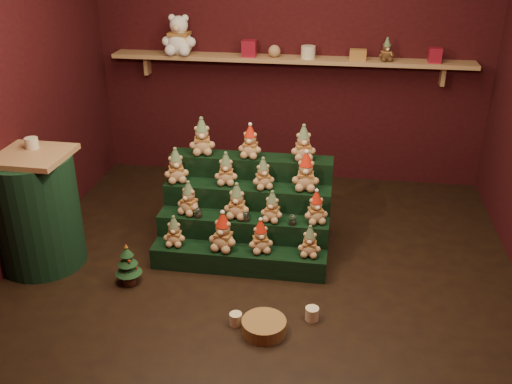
% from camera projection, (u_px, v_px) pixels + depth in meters
% --- Properties ---
extents(ground, '(4.00, 4.00, 0.00)m').
position_uv_depth(ground, '(262.00, 273.00, 4.54)').
color(ground, black).
rests_on(ground, ground).
extents(back_wall, '(4.00, 0.10, 2.80)m').
position_uv_depth(back_wall, '(291.00, 46.00, 5.77)').
color(back_wall, black).
rests_on(back_wall, ground).
extents(front_wall, '(4.00, 0.10, 2.80)m').
position_uv_depth(front_wall, '(185.00, 259.00, 2.11)').
color(front_wall, black).
rests_on(front_wall, ground).
extents(back_shelf, '(3.60, 0.26, 0.24)m').
position_uv_depth(back_shelf, '(289.00, 60.00, 5.66)').
color(back_shelf, '#A47E52').
rests_on(back_shelf, ground).
extents(riser_tier_front, '(1.40, 0.22, 0.18)m').
position_uv_depth(riser_tier_front, '(238.00, 260.00, 4.55)').
color(riser_tier_front, black).
rests_on(riser_tier_front, ground).
extents(riser_tier_midfront, '(1.40, 0.22, 0.36)m').
position_uv_depth(riser_tier_midfront, '(243.00, 236.00, 4.71)').
color(riser_tier_midfront, black).
rests_on(riser_tier_midfront, ground).
extents(riser_tier_midback, '(1.40, 0.22, 0.54)m').
position_uv_depth(riser_tier_midback, '(247.00, 214.00, 4.87)').
color(riser_tier_midback, black).
rests_on(riser_tier_midback, ground).
extents(riser_tier_back, '(1.40, 0.22, 0.72)m').
position_uv_depth(riser_tier_back, '(251.00, 194.00, 5.03)').
color(riser_tier_back, black).
rests_on(riser_tier_back, ground).
extents(teddy_0, '(0.18, 0.17, 0.25)m').
position_uv_depth(teddy_0, '(174.00, 231.00, 4.54)').
color(teddy_0, tan).
rests_on(teddy_0, riser_tier_front).
extents(teddy_1, '(0.26, 0.24, 0.31)m').
position_uv_depth(teddy_1, '(223.00, 232.00, 4.46)').
color(teddy_1, tan).
rests_on(teddy_1, riser_tier_front).
extents(teddy_2, '(0.24, 0.23, 0.27)m').
position_uv_depth(teddy_2, '(260.00, 236.00, 4.44)').
color(teddy_2, tan).
rests_on(teddy_2, riser_tier_front).
extents(teddy_3, '(0.18, 0.16, 0.25)m').
position_uv_depth(teddy_3, '(310.00, 241.00, 4.39)').
color(teddy_3, tan).
rests_on(teddy_3, riser_tier_front).
extents(teddy_4, '(0.25, 0.24, 0.28)m').
position_uv_depth(teddy_4, '(189.00, 198.00, 4.64)').
color(teddy_4, tan).
rests_on(teddy_4, riser_tier_midfront).
extents(teddy_5, '(0.21, 0.19, 0.29)m').
position_uv_depth(teddy_5, '(237.00, 201.00, 4.58)').
color(teddy_5, tan).
rests_on(teddy_5, riser_tier_midfront).
extents(teddy_6, '(0.21, 0.19, 0.25)m').
position_uv_depth(teddy_6, '(272.00, 206.00, 4.53)').
color(teddy_6, tan).
rests_on(teddy_6, riser_tier_midfront).
extents(teddy_7, '(0.24, 0.22, 0.27)m').
position_uv_depth(teddy_7, '(316.00, 207.00, 4.50)').
color(teddy_7, tan).
rests_on(teddy_7, riser_tier_midfront).
extents(teddy_8, '(0.26, 0.25, 0.29)m').
position_uv_depth(teddy_8, '(176.00, 165.00, 4.78)').
color(teddy_8, tan).
rests_on(teddy_8, riser_tier_midback).
extents(teddy_9, '(0.21, 0.19, 0.27)m').
position_uv_depth(teddy_9, '(226.00, 169.00, 4.74)').
color(teddy_9, tan).
rests_on(teddy_9, riser_tier_midback).
extents(teddy_10, '(0.24, 0.23, 0.26)m').
position_uv_depth(teddy_10, '(263.00, 173.00, 4.67)').
color(teddy_10, tan).
rests_on(teddy_10, riser_tier_midback).
extents(teddy_11, '(0.23, 0.21, 0.31)m').
position_uv_depth(teddy_11, '(306.00, 171.00, 4.63)').
color(teddy_11, tan).
rests_on(teddy_11, riser_tier_midback).
extents(teddy_12, '(0.26, 0.24, 0.31)m').
position_uv_depth(teddy_12, '(202.00, 136.00, 4.86)').
color(teddy_12, tan).
rests_on(teddy_12, riser_tier_back).
extents(teddy_13, '(0.22, 0.20, 0.28)m').
position_uv_depth(teddy_13, '(250.00, 141.00, 4.80)').
color(teddy_13, tan).
rests_on(teddy_13, riser_tier_back).
extents(teddy_14, '(0.25, 0.23, 0.29)m').
position_uv_depth(teddy_14, '(303.00, 143.00, 4.75)').
color(teddy_14, tan).
rests_on(teddy_14, riser_tier_back).
extents(snow_globe_a, '(0.06, 0.06, 0.09)m').
position_uv_depth(snow_globe_a, '(198.00, 213.00, 4.61)').
color(snow_globe_a, black).
rests_on(snow_globe_a, riser_tier_midfront).
extents(snow_globe_b, '(0.06, 0.06, 0.08)m').
position_uv_depth(snow_globe_b, '(246.00, 217.00, 4.56)').
color(snow_globe_b, black).
rests_on(snow_globe_b, riser_tier_midfront).
extents(snow_globe_c, '(0.06, 0.06, 0.09)m').
position_uv_depth(snow_globe_c, '(293.00, 219.00, 4.50)').
color(snow_globe_c, black).
rests_on(snow_globe_c, riser_tier_midfront).
extents(side_table, '(0.67, 0.67, 0.96)m').
position_uv_depth(side_table, '(36.00, 210.00, 4.49)').
color(side_table, '#A47E52').
rests_on(side_table, ground).
extents(table_ornament, '(0.10, 0.10, 0.08)m').
position_uv_depth(table_ornament, '(32.00, 143.00, 4.36)').
color(table_ornament, beige).
rests_on(table_ornament, side_table).
extents(mini_christmas_tree, '(0.20, 0.20, 0.35)m').
position_uv_depth(mini_christmas_tree, '(128.00, 264.00, 4.35)').
color(mini_christmas_tree, '#432417').
rests_on(mini_christmas_tree, ground).
extents(mug_left, '(0.09, 0.09, 0.09)m').
position_uv_depth(mug_left, '(236.00, 319.00, 3.94)').
color(mug_left, beige).
rests_on(mug_left, ground).
extents(mug_right, '(0.10, 0.10, 0.10)m').
position_uv_depth(mug_right, '(312.00, 314.00, 3.99)').
color(mug_right, beige).
rests_on(mug_right, ground).
extents(wicker_basket, '(0.35, 0.35, 0.10)m').
position_uv_depth(wicker_basket, '(264.00, 326.00, 3.87)').
color(wicker_basket, olive).
rests_on(wicker_basket, ground).
extents(white_bear, '(0.36, 0.33, 0.49)m').
position_uv_depth(white_bear, '(179.00, 29.00, 5.66)').
color(white_bear, white).
rests_on(white_bear, back_shelf).
extents(brown_bear, '(0.18, 0.17, 0.21)m').
position_uv_depth(brown_bear, '(387.00, 50.00, 5.44)').
color(brown_bear, '#4A2D18').
rests_on(brown_bear, back_shelf).
extents(gift_tin_red_a, '(0.14, 0.14, 0.16)m').
position_uv_depth(gift_tin_red_a, '(249.00, 48.00, 5.65)').
color(gift_tin_red_a, maroon).
rests_on(gift_tin_red_a, back_shelf).
extents(gift_tin_cream, '(0.14, 0.14, 0.12)m').
position_uv_depth(gift_tin_cream, '(308.00, 52.00, 5.57)').
color(gift_tin_cream, beige).
rests_on(gift_tin_cream, back_shelf).
extents(gift_tin_red_b, '(0.12, 0.12, 0.14)m').
position_uv_depth(gift_tin_red_b, '(435.00, 55.00, 5.41)').
color(gift_tin_red_b, maroon).
rests_on(gift_tin_red_b, back_shelf).
extents(shelf_plush_ball, '(0.12, 0.12, 0.12)m').
position_uv_depth(shelf_plush_ball, '(274.00, 51.00, 5.62)').
color(shelf_plush_ball, tan).
rests_on(shelf_plush_ball, back_shelf).
extents(scarf_gift_box, '(0.16, 0.10, 0.10)m').
position_uv_depth(scarf_gift_box, '(358.00, 55.00, 5.51)').
color(scarf_gift_box, '#D4541D').
rests_on(scarf_gift_box, back_shelf).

